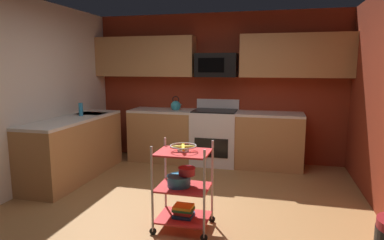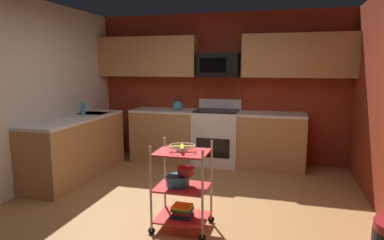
# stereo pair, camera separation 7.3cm
# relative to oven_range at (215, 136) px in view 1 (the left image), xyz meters

# --- Properties ---
(floor) EXTENTS (4.40, 4.80, 0.04)m
(floor) POSITION_rel_oven_range_xyz_m (-0.02, -2.10, -0.50)
(floor) COLOR #A87542
(floor) RESTS_ON ground
(wall_back) EXTENTS (4.52, 0.06, 2.60)m
(wall_back) POSITION_rel_oven_range_xyz_m (-0.02, 0.33, 0.82)
(wall_back) COLOR maroon
(wall_back) RESTS_ON ground
(wall_left) EXTENTS (0.06, 4.80, 2.60)m
(wall_left) POSITION_rel_oven_range_xyz_m (-2.25, -2.10, 0.82)
(wall_left) COLOR silver
(wall_left) RESTS_ON ground
(counter_run) EXTENTS (3.69, 2.52, 0.92)m
(counter_run) POSITION_rel_oven_range_xyz_m (-0.78, -0.50, -0.01)
(counter_run) COLOR #B27F4C
(counter_run) RESTS_ON ground
(oven_range) EXTENTS (0.76, 0.65, 1.10)m
(oven_range) POSITION_rel_oven_range_xyz_m (0.00, 0.00, 0.00)
(oven_range) COLOR white
(oven_range) RESTS_ON ground
(upper_cabinets) EXTENTS (4.40, 0.33, 0.70)m
(upper_cabinets) POSITION_rel_oven_range_xyz_m (-0.03, 0.13, 1.37)
(upper_cabinets) COLOR #B27F4C
(microwave) EXTENTS (0.70, 0.39, 0.40)m
(microwave) POSITION_rel_oven_range_xyz_m (-0.00, 0.10, 1.22)
(microwave) COLOR black
(rolling_cart) EXTENTS (0.60, 0.44, 0.91)m
(rolling_cart) POSITION_rel_oven_range_xyz_m (0.12, -2.45, -0.02)
(rolling_cart) COLOR silver
(rolling_cart) RESTS_ON ground
(fruit_bowl) EXTENTS (0.27, 0.27, 0.07)m
(fruit_bowl) POSITION_rel_oven_range_xyz_m (0.12, -2.45, 0.40)
(fruit_bowl) COLOR silver
(fruit_bowl) RESTS_ON rolling_cart
(mixing_bowl_large) EXTENTS (0.25, 0.25, 0.11)m
(mixing_bowl_large) POSITION_rel_oven_range_xyz_m (0.07, -2.45, 0.04)
(mixing_bowl_large) COLOR #338CBF
(mixing_bowl_large) RESTS_ON rolling_cart
(mixing_bowl_small) EXTENTS (0.18, 0.18, 0.08)m
(mixing_bowl_small) POSITION_rel_oven_range_xyz_m (0.15, -2.42, 0.14)
(mixing_bowl_small) COLOR maroon
(mixing_bowl_small) RESTS_ON rolling_cart
(book_stack) EXTENTS (0.22, 0.19, 0.12)m
(book_stack) POSITION_rel_oven_range_xyz_m (0.12, -2.45, -0.29)
(book_stack) COLOR #1E4C8C
(book_stack) RESTS_ON rolling_cart
(kettle) EXTENTS (0.21, 0.18, 0.26)m
(kettle) POSITION_rel_oven_range_xyz_m (-0.70, -0.00, 0.52)
(kettle) COLOR teal
(kettle) RESTS_ON counter_run
(dish_soap_bottle) EXTENTS (0.06, 0.06, 0.20)m
(dish_soap_bottle) POSITION_rel_oven_range_xyz_m (-1.93, -1.04, 0.54)
(dish_soap_bottle) COLOR #2D8CBF
(dish_soap_bottle) RESTS_ON counter_run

